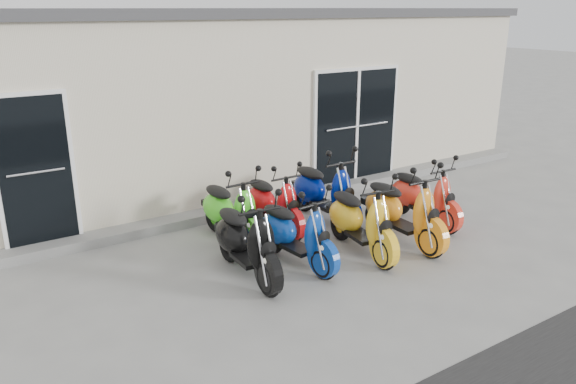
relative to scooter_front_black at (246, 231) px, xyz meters
name	(u,v)px	position (x,y,z in m)	size (l,w,h in m)	color
ground	(311,252)	(1.17, 0.19, -0.65)	(80.00, 80.00, 0.00)	gray
building	(168,96)	(1.17, 5.39, 0.95)	(14.00, 6.00, 3.20)	beige
roof_cap	(163,13)	(1.17, 5.39, 2.63)	(14.20, 6.20, 0.16)	#3F3F42
front_step	(243,207)	(1.17, 2.21, -0.58)	(14.00, 0.40, 0.15)	gray
door_left	(35,167)	(-2.03, 2.36, 0.61)	(1.07, 0.08, 2.22)	black
door_right	(356,123)	(3.77, 2.36, 0.61)	(2.02, 0.08, 2.22)	black
scooter_front_black	(246,231)	(0.00, 0.00, 0.00)	(0.64, 1.77, 1.30)	black
scooter_front_blue	(296,224)	(0.74, -0.04, -0.05)	(0.60, 1.64, 1.21)	#0B3896
scooter_front_orange_a	(361,211)	(1.73, -0.23, -0.01)	(0.63, 1.74, 1.28)	yellow
scooter_front_orange_b	(403,201)	(2.48, -0.29, 0.01)	(0.66, 1.80, 1.33)	orange
scooter_front_red	(424,188)	(3.36, 0.13, -0.05)	(0.60, 1.64, 1.21)	red
scooter_back_green	(230,203)	(0.37, 1.13, -0.02)	(0.62, 1.71, 1.27)	#4BE125
scooter_back_red	(273,195)	(1.14, 1.18, -0.05)	(0.59, 1.62, 1.20)	red
scooter_back_blue	(324,183)	(2.07, 1.09, 0.01)	(0.66, 1.80, 1.33)	navy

